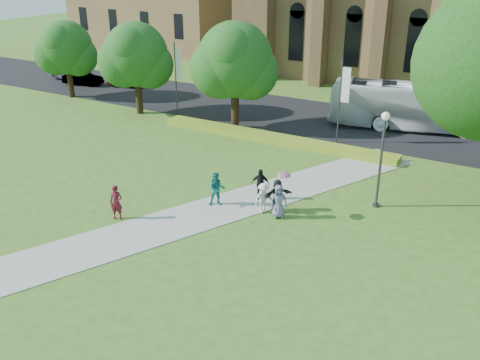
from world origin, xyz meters
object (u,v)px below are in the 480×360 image
Objects in this scene: tour_coach at (417,106)px; pedestrian_0 at (116,202)px; car_2 at (70,72)px; car_1 at (83,78)px; streetlamp at (382,149)px; car_0 at (128,80)px.

tour_coach reaches higher than pedestrian_0.
tour_coach is 2.64× the size of car_2.
pedestrian_0 is at bearing -127.93° from car_2.
pedestrian_0 reaches higher than car_1.
car_1 is at bearing 159.87° from streetlamp.
car_0 is (-29.59, 14.15, -2.59)m from streetlamp.
pedestrian_0 reaches higher than car_2.
car_1 is at bearing 116.02° from pedestrian_0.
pedestrian_0 is (26.11, -21.71, 0.20)m from car_2.
car_2 is (-35.69, -1.02, -1.10)m from tour_coach.
car_2 is (-3.08, 1.17, 0.05)m from car_1.
car_1 is (-4.45, -1.67, -0.02)m from car_0.
streetlamp is 14.81m from tour_coach.
tour_coach is 32.71m from car_1.
streetlamp is 2.91× the size of pedestrian_0.
pedestrian_0 reaches higher than car_0.
tour_coach is at bearing -86.54° from car_2.
car_1 is at bearing 100.30° from car_0.
car_0 is at bearing 107.66° from pedestrian_0.
car_1 is 3.29m from car_2.
car_0 is 28.96m from pedestrian_0.
streetlamp is at bearing 171.76° from tour_coach.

